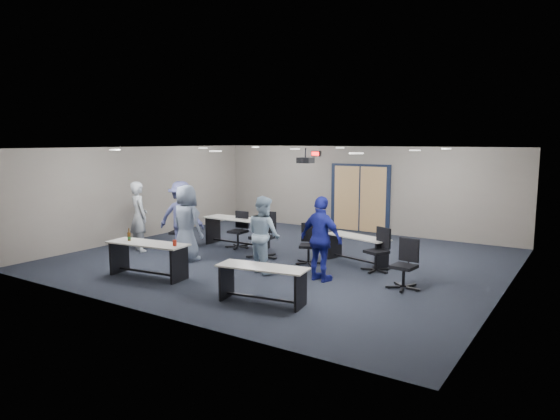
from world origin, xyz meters
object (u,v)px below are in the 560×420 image
Objects in this scene: person_navy at (321,239)px; table_back_right at (357,245)px; chair_loose_right at (404,264)px; chair_back_d at (376,250)px; person_plaid at (187,223)px; chair_loose_left at (179,231)px; table_front_left at (148,253)px; table_front_right at (262,278)px; table_back_left at (237,227)px; person_lightblue at (264,234)px; chair_back_a at (238,230)px; person_gray at (139,216)px; chair_back_b at (262,235)px; chair_back_c at (309,244)px; person_back at (181,216)px.

table_back_right is at bearing -79.09° from person_navy.
person_navy is at bearing -160.88° from chair_loose_right.
table_back_right is 0.81m from chair_back_d.
chair_loose_right is at bearing -167.57° from person_plaid.
person_plaid is at bearing -59.44° from chair_loose_left.
table_front_left is 1.94× the size of chair_back_d.
table_front_right is 2.85m from chair_loose_right.
table_back_left is 1.97m from person_plaid.
person_plaid is at bearing 27.67° from person_lightblue.
table_front_left is 3.33m from chair_back_a.
chair_back_d is at bearing -143.80° from person_gray.
table_front_right is at bearing -47.44° from table_back_left.
person_gray is (-0.71, -0.74, 0.42)m from chair_loose_left.
chair_loose_right is at bearing -24.25° from chair_loose_left.
person_gray is (-1.93, -1.69, 0.43)m from chair_back_a.
chair_back_b is 2.40m from person_navy.
person_lightblue is (1.83, 1.66, 0.33)m from table_front_left.
person_plaid is (-0.17, -1.77, 0.43)m from chair_back_a.
chair_back_c is at bearing -148.11° from person_plaid.
chair_back_b is at bearing 161.50° from chair_back_c.
table_front_right is at bearing -56.22° from chair_back_b.
table_back_left is 3.56m from table_back_right.
chair_loose_left is 0.54× the size of person_gray.
chair_loose_left reaches higher than table_back_right.
chair_loose_right is at bearing -39.21° from chair_back_c.
table_back_left is 2.71m from chair_back_c.
chair_loose_left is at bearing 141.88° from table_front_right.
chair_back_d is at bearing 141.47° from chair_loose_right.
chair_loose_right is (5.17, -1.39, -0.04)m from table_back_left.
person_lightblue is (-2.06, -1.39, 0.36)m from chair_back_d.
chair_back_a is at bearing 152.49° from chair_back_b.
table_back_right is at bearing 145.23° from chair_loose_right.
chair_loose_right is 0.53× the size of person_back.
person_lightblue is at bearing -112.01° from table_back_right.
table_front_right is 1.75× the size of chair_back_a.
chair_back_b is 0.62× the size of person_plaid.
person_navy is (3.55, -1.75, 0.35)m from table_back_left.
chair_back_b is 3.37m from person_gray.
person_back is at bearing -149.40° from table_back_right.
chair_back_d is 0.99× the size of chair_loose_left.
person_navy is 0.96× the size of person_back.
person_plaid reaches higher than table_back_right.
chair_back_d is 4.53m from person_plaid.
person_plaid is at bearing 14.04° from person_navy.
person_navy is at bearing -170.68° from person_plaid.
table_front_left is at bearing -112.45° from chair_back_b.
table_front_right is 3.27m from chair_back_d.
table_front_left is 0.97× the size of table_back_left.
chair_back_d is at bearing -14.42° from chair_loose_left.
chair_back_b is 0.62× the size of person_gray.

